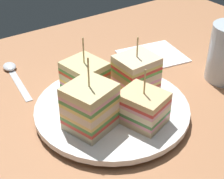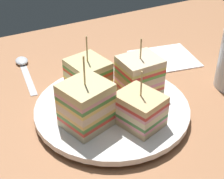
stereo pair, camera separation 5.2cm
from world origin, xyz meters
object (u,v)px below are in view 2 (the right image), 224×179
(sandwich_wedge_3, at_px, (140,110))
(spoon, at_px, (23,66))
(plate, at_px, (112,109))
(sandwich_wedge_1, at_px, (88,76))
(sandwich_wedge_2, at_px, (86,105))
(sandwich_wedge_0, at_px, (139,76))
(napkin, at_px, (164,58))

(sandwich_wedge_3, bearing_deg, spoon, 2.57)
(plate, xyz_separation_m, sandwich_wedge_3, (-0.01, 0.06, 0.03))
(plate, distance_m, spoon, 0.23)
(sandwich_wedge_1, xyz_separation_m, sandwich_wedge_2, (0.04, 0.08, 0.01))
(sandwich_wedge_0, xyz_separation_m, sandwich_wedge_1, (0.07, -0.04, -0.00))
(sandwich_wedge_0, xyz_separation_m, spoon, (0.14, -0.20, -0.04))
(sandwich_wedge_2, distance_m, napkin, 0.27)
(plate, bearing_deg, napkin, -148.01)
(sandwich_wedge_3, xyz_separation_m, spoon, (0.10, -0.27, -0.04))
(sandwich_wedge_1, bearing_deg, spoon, -166.46)
(spoon, bearing_deg, sandwich_wedge_3, -153.94)
(sandwich_wedge_2, bearing_deg, spoon, 80.10)
(sandwich_wedge_0, bearing_deg, sandwich_wedge_2, 17.26)
(sandwich_wedge_0, height_order, sandwich_wedge_1, sandwich_wedge_1)
(sandwich_wedge_0, relative_size, sandwich_wedge_3, 1.10)
(sandwich_wedge_3, bearing_deg, sandwich_wedge_0, -48.70)
(sandwich_wedge_0, distance_m, sandwich_wedge_3, 0.08)
(spoon, bearing_deg, plate, -152.43)
(spoon, bearing_deg, sandwich_wedge_0, -138.56)
(spoon, bearing_deg, sandwich_wedge_2, -166.78)
(plate, height_order, sandwich_wedge_3, sandwich_wedge_3)
(sandwich_wedge_1, xyz_separation_m, spoon, (0.07, -0.15, -0.04))
(sandwich_wedge_1, relative_size, napkin, 0.79)
(sandwich_wedge_2, xyz_separation_m, napkin, (-0.23, -0.14, -0.05))
(spoon, xyz_separation_m, napkin, (-0.26, 0.10, -0.00))
(sandwich_wedge_0, height_order, spoon, sandwich_wedge_0)
(sandwich_wedge_3, bearing_deg, sandwich_wedge_2, 46.62)
(sandwich_wedge_1, relative_size, spoon, 0.69)
(plate, height_order, sandwich_wedge_0, sandwich_wedge_0)
(sandwich_wedge_0, xyz_separation_m, sandwich_wedge_2, (0.11, 0.04, 0.00))
(napkin, bearing_deg, plate, 31.99)
(sandwich_wedge_2, bearing_deg, sandwich_wedge_1, 46.51)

